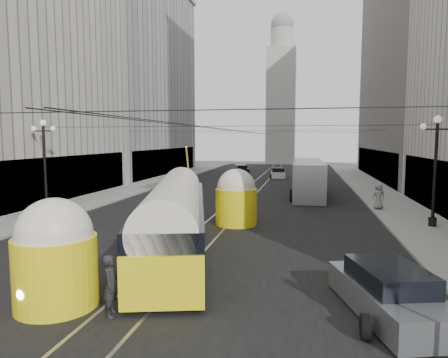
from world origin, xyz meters
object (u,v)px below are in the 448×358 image
at_px(pedestrian_crossing_a, 111,286).
at_px(streetcar, 175,216).
at_px(city_bus, 308,176).
at_px(pedestrian_sidewalk_right, 379,196).
at_px(sedan_grey, 389,293).

bearing_deg(pedestrian_crossing_a, streetcar, -7.84).
height_order(city_bus, pedestrian_sidewalk_right, city_bus).
bearing_deg(pedestrian_crossing_a, pedestrian_sidewalk_right, -38.73).
bearing_deg(pedestrian_sidewalk_right, sedan_grey, 66.57).
bearing_deg(pedestrian_crossing_a, sedan_grey, -88.44).
bearing_deg(pedestrian_sidewalk_right, streetcar, 34.95).
bearing_deg(streetcar, pedestrian_crossing_a, -87.74).
distance_m(pedestrian_crossing_a, pedestrian_sidewalk_right, 22.41).
bearing_deg(sedan_grey, streetcar, 148.63).
height_order(streetcar, pedestrian_crossing_a, streetcar).
bearing_deg(pedestrian_sidewalk_right, city_bus, -70.59).
xyz_separation_m(sedan_grey, pedestrian_crossing_a, (-8.00, -1.65, 0.24)).
relative_size(streetcar, sedan_grey, 3.00).
height_order(city_bus, pedestrian_crossing_a, city_bus).
bearing_deg(city_bus, pedestrian_sidewalk_right, -55.81).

